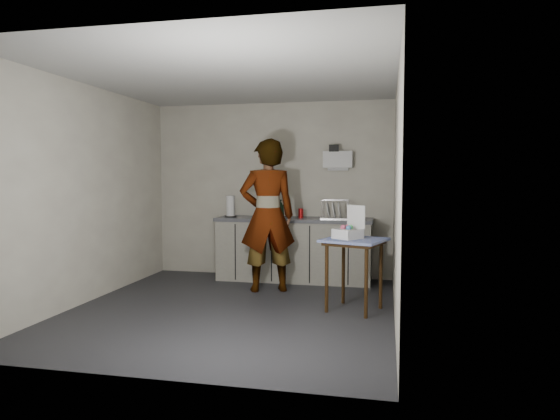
% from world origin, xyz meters
% --- Properties ---
extents(ground, '(4.00, 4.00, 0.00)m').
position_xyz_m(ground, '(0.00, 0.00, 0.00)').
color(ground, '#29292E').
rests_on(ground, ground).
extents(wall_back, '(3.60, 0.02, 2.60)m').
position_xyz_m(wall_back, '(0.00, 1.99, 1.30)').
color(wall_back, beige).
rests_on(wall_back, ground).
extents(wall_right, '(0.02, 4.00, 2.60)m').
position_xyz_m(wall_right, '(1.79, 0.00, 1.30)').
color(wall_right, beige).
rests_on(wall_right, ground).
extents(wall_left, '(0.02, 4.00, 2.60)m').
position_xyz_m(wall_left, '(-1.79, 0.00, 1.30)').
color(wall_left, beige).
rests_on(wall_left, ground).
extents(ceiling, '(3.60, 4.00, 0.01)m').
position_xyz_m(ceiling, '(0.00, 0.00, 2.60)').
color(ceiling, silver).
rests_on(ceiling, wall_back).
extents(kitchen_counter, '(2.24, 0.62, 0.91)m').
position_xyz_m(kitchen_counter, '(0.40, 1.70, 0.43)').
color(kitchen_counter, black).
rests_on(kitchen_counter, ground).
extents(wall_shelf, '(0.42, 0.18, 0.37)m').
position_xyz_m(wall_shelf, '(1.00, 1.92, 1.75)').
color(wall_shelf, white).
rests_on(wall_shelf, ground).
extents(side_table, '(0.79, 0.79, 0.81)m').
position_xyz_m(side_table, '(1.36, 0.24, 0.71)').
color(side_table, '#34210C').
rests_on(side_table, ground).
extents(standing_man, '(0.85, 0.71, 1.99)m').
position_xyz_m(standing_man, '(0.18, 0.97, 0.99)').
color(standing_man, '#B2A593').
rests_on(standing_man, ground).
extents(soap_bottle, '(0.14, 0.14, 0.26)m').
position_xyz_m(soap_bottle, '(0.20, 1.68, 1.04)').
color(soap_bottle, black).
rests_on(soap_bottle, kitchen_counter).
extents(soda_can, '(0.07, 0.07, 0.13)m').
position_xyz_m(soda_can, '(0.49, 1.73, 0.98)').
color(soda_can, red).
rests_on(soda_can, kitchen_counter).
extents(dark_bottle, '(0.07, 0.07, 0.23)m').
position_xyz_m(dark_bottle, '(0.10, 1.73, 1.02)').
color(dark_bottle, black).
rests_on(dark_bottle, kitchen_counter).
extents(paper_towel, '(0.18, 0.18, 0.31)m').
position_xyz_m(paper_towel, '(-0.54, 1.64, 1.06)').
color(paper_towel, black).
rests_on(paper_towel, kitchen_counter).
extents(dish_rack, '(0.39, 0.29, 0.27)m').
position_xyz_m(dish_rack, '(0.99, 1.65, 0.97)').
color(dish_rack, silver).
rests_on(dish_rack, kitchen_counter).
extents(bakery_box, '(0.37, 0.38, 0.37)m').
position_xyz_m(bakery_box, '(1.29, 0.26, 0.89)').
color(bakery_box, white).
rests_on(bakery_box, side_table).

